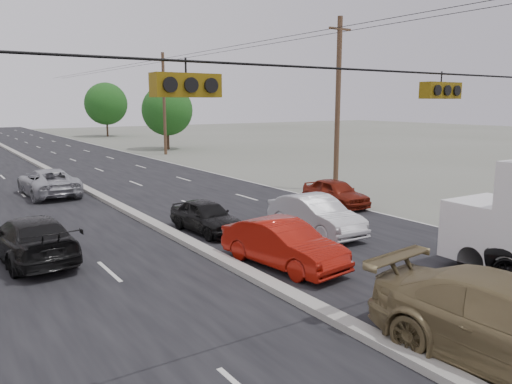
% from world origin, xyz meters
% --- Properties ---
extents(ground, '(200.00, 200.00, 0.00)m').
position_xyz_m(ground, '(0.00, 0.00, 0.00)').
color(ground, '#606356').
rests_on(ground, ground).
extents(road_surface, '(20.00, 160.00, 0.02)m').
position_xyz_m(road_surface, '(0.00, 30.00, 0.00)').
color(road_surface, black).
rests_on(road_surface, ground).
extents(center_median, '(0.50, 160.00, 0.20)m').
position_xyz_m(center_median, '(0.00, 30.00, 0.10)').
color(center_median, gray).
rests_on(center_median, ground).
extents(utility_pole_right_b, '(1.60, 0.30, 10.00)m').
position_xyz_m(utility_pole_right_b, '(12.50, 15.00, 5.11)').
color(utility_pole_right_b, '#422D1E').
rests_on(utility_pole_right_b, ground).
extents(utility_pole_right_c, '(1.60, 0.30, 10.00)m').
position_xyz_m(utility_pole_right_c, '(12.50, 40.00, 5.11)').
color(utility_pole_right_c, '#422D1E').
rests_on(utility_pole_right_c, ground).
extents(traffic_signals, '(25.00, 0.30, 0.54)m').
position_xyz_m(traffic_signals, '(1.40, 0.00, 5.49)').
color(traffic_signals, black).
rests_on(traffic_signals, ground).
extents(tree_right_mid, '(5.60, 5.60, 7.14)m').
position_xyz_m(tree_right_mid, '(15.00, 45.00, 4.34)').
color(tree_right_mid, '#382619').
rests_on(tree_right_mid, ground).
extents(tree_right_far, '(6.40, 6.40, 8.16)m').
position_xyz_m(tree_right_far, '(16.00, 70.00, 4.96)').
color(tree_right_far, '#382619').
rests_on(tree_right_far, ground).
extents(red_sedan, '(2.16, 4.67, 1.48)m').
position_xyz_m(red_sedan, '(1.40, 5.40, 0.74)').
color(red_sedan, maroon).
rests_on(red_sedan, ground).
extents(queue_car_a, '(1.81, 3.96, 1.32)m').
position_xyz_m(queue_car_a, '(1.40, 10.58, 0.66)').
color(queue_car_a, black).
rests_on(queue_car_a, ground).
extents(queue_car_b, '(1.75, 4.65, 1.52)m').
position_xyz_m(queue_car_b, '(4.91, 7.95, 0.76)').
color(queue_car_b, '#B9B9BB').
rests_on(queue_car_b, ground).
extents(queue_car_e, '(1.85, 4.11, 1.37)m').
position_xyz_m(queue_car_e, '(9.29, 11.53, 0.68)').
color(queue_car_e, maroon).
rests_on(queue_car_e, ground).
extents(oncoming_near, '(2.48, 5.30, 1.49)m').
position_xyz_m(oncoming_near, '(-5.17, 10.54, 0.75)').
color(oncoming_near, black).
rests_on(oncoming_near, ground).
extents(oncoming_far, '(2.69, 5.56, 1.52)m').
position_xyz_m(oncoming_far, '(-2.18, 22.63, 0.76)').
color(oncoming_far, '#9B9DA2').
rests_on(oncoming_far, ground).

